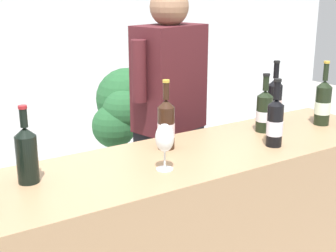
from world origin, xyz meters
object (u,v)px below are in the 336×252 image
Objects in this scene: wine_bottle_0 at (166,124)px; wine_bottle_6 at (275,122)px; wine_bottle_4 at (27,153)px; person_server at (169,141)px; potted_shrub at (126,115)px; wine_bottle_7 at (274,101)px; wine_glass at (166,139)px; wine_bottle_2 at (323,103)px; wine_bottle_1 at (264,111)px.

wine_bottle_6 is (0.44, -0.24, -0.00)m from wine_bottle_0.
wine_bottle_0 is 1.06× the size of wine_bottle_4.
person_server is 0.82m from potted_shrub.
potted_shrub is (-0.27, 1.23, -0.32)m from wine_bottle_7.
wine_bottle_7 reaches higher than wine_bottle_4.
wine_glass is at bearing -111.82° from potted_shrub.
wine_bottle_0 is at bearing 172.33° from wine_bottle_2.
wine_bottle_2 is 1.14× the size of wine_bottle_4.
wine_bottle_0 is 0.50m from wine_bottle_6.
person_server is at bearing 100.18° from wine_bottle_6.
wine_bottle_0 is 0.28× the size of potted_shrub.
wine_bottle_7 is at bearing -46.18° from person_server.
wine_glass is at bearing -123.95° from person_server.
wine_bottle_7 reaches higher than potted_shrub.
potted_shrub is (-0.46, 1.39, -0.32)m from wine_bottle_2.
wine_bottle_6 is 0.94× the size of wine_bottle_7.
wine_bottle_1 is 1.54× the size of wine_glass.
wine_bottle_4 reaches higher than wine_bottle_1.
potted_shrub is at bearing 94.81° from wine_bottle_1.
wine_bottle_1 reaches higher than wine_glass.
wine_glass is at bearing -163.33° from wine_bottle_7.
wine_bottle_6 is (-0.47, -0.12, -0.01)m from wine_bottle_2.
person_server is at bearing 56.05° from wine_glass.
wine_bottle_0 is 0.26m from wine_glass.
wine_bottle_0 is 0.92m from wine_bottle_2.
wine_bottle_2 is at bearing -44.39° from person_server.
wine_bottle_0 is at bearing 56.96° from wine_glass.
wine_bottle_1 is at bearing -0.13° from wine_bottle_4.
wine_bottle_0 is 0.65m from wine_bottle_4.
wine_bottle_1 is at bearing -4.76° from wine_bottle_0.
wine_bottle_6 is 0.58m from wine_glass.
person_server is 1.51× the size of potted_shrub.
wine_bottle_7 is 0.64m from person_server.
wine_bottle_4 is 1.37m from wine_bottle_7.
wine_bottle_1 is 0.73m from wine_glass.
wine_bottle_6 is at bearing -121.82° from wine_bottle_1.
wine_bottle_7 is at bearing -77.70° from potted_shrub.
wine_bottle_1 is at bearing -150.81° from wine_bottle_7.
wine_bottle_1 is 0.36m from wine_bottle_2.
wine_bottle_4 reaches higher than wine_glass.
potted_shrub is at bearing 68.18° from wine_glass.
potted_shrub is at bearing 70.33° from wine_bottle_0.
wine_bottle_7 is 0.90m from wine_glass.
wine_bottle_4 is at bearing -152.34° from person_server.
wine_glass is (0.51, -0.17, 0.01)m from wine_bottle_4.
wine_bottle_2 is (0.35, -0.08, 0.01)m from wine_bottle_1.
wine_glass is 1.63m from potted_shrub.
wine_bottle_6 is at bearing -28.68° from wine_bottle_0.
wine_glass is at bearing -123.04° from wine_bottle_0.
wine_bottle_1 is at bearing 167.74° from wine_bottle_2.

